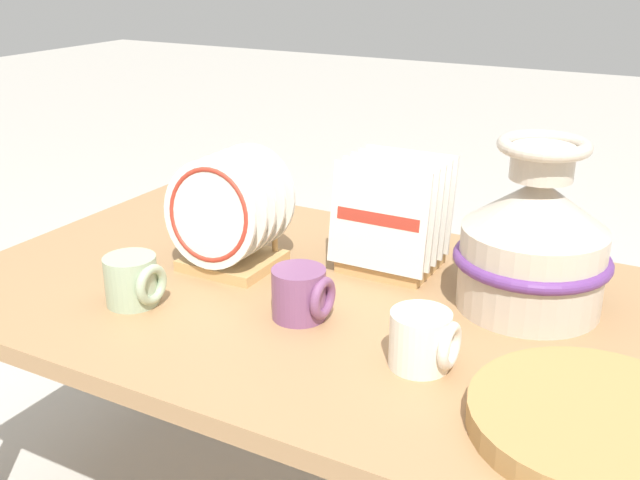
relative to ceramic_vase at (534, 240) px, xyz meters
name	(u,v)px	position (x,y,z in m)	size (l,w,h in m)	color
display_table	(320,320)	(-0.36, -0.13, -0.19)	(1.43, 0.86, 0.58)	#9E754C
ceramic_vase	(534,240)	(0.00, 0.00, 0.00)	(0.28, 0.28, 0.32)	beige
dish_rack_round_plates	(228,220)	(-0.59, -0.11, -0.03)	(0.22, 0.18, 0.24)	tan
dish_rack_square_plates	(392,225)	(-0.29, 0.05, -0.04)	(0.21, 0.18, 0.23)	tan
wicker_charger_stack	(595,421)	(0.18, -0.34, -0.11)	(0.35, 0.35, 0.04)	#AD7F47
mug_plum_glaze	(301,294)	(-0.34, -0.24, -0.08)	(0.11, 0.10, 0.09)	#7A4770
mug_sage_glaze	(133,281)	(-0.64, -0.34, -0.08)	(0.11, 0.10, 0.09)	#9EB28E
mug_cream_glaze	(423,340)	(-0.09, -0.29, -0.08)	(0.11, 0.10, 0.09)	silver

